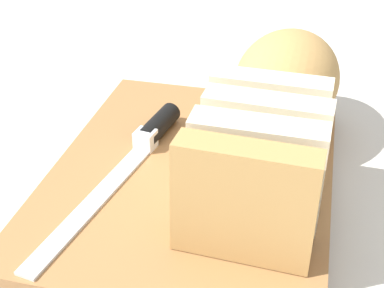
{
  "coord_description": "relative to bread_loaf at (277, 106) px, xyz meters",
  "views": [
    {
      "loc": [
        0.45,
        0.13,
        0.35
      ],
      "look_at": [
        0.0,
        0.0,
        0.05
      ],
      "focal_mm": 51.68,
      "sensor_mm": 36.0,
      "label": 1
    }
  ],
  "objects": [
    {
      "name": "bread_knife",
      "position": [
        0.04,
        -0.13,
        -0.04
      ],
      "size": [
        0.27,
        0.06,
        0.02
      ],
      "rotation": [
        0.0,
        0.0,
        -0.13
      ],
      "color": "silver",
      "rests_on": "cutting_board"
    },
    {
      "name": "crumb_near_loaf",
      "position": [
        0.02,
        -0.06,
        -0.05
      ],
      "size": [
        0.01,
        0.01,
        0.01
      ],
      "primitive_type": "sphere",
      "color": "#996633",
      "rests_on": "cutting_board"
    },
    {
      "name": "ground_plane",
      "position": [
        0.07,
        -0.07,
        -0.08
      ],
      "size": [
        3.0,
        3.0,
        0.0
      ],
      "primitive_type": "plane",
      "color": "beige"
    },
    {
      "name": "bread_loaf",
      "position": [
        0.0,
        0.0,
        0.0
      ],
      "size": [
        0.35,
        0.12,
        0.1
      ],
      "rotation": [
        0.0,
        0.0,
        -0.02
      ],
      "color": "tan",
      "rests_on": "cutting_board"
    },
    {
      "name": "cutting_board",
      "position": [
        0.07,
        -0.07,
        -0.06
      ],
      "size": [
        0.38,
        0.3,
        0.02
      ],
      "primitive_type": "cube",
      "rotation": [
        0.0,
        0.0,
        0.04
      ],
      "color": "#9E6B3D",
      "rests_on": "ground_plane"
    },
    {
      "name": "crumb_near_knife",
      "position": [
        0.06,
        -0.0,
        -0.05
      ],
      "size": [
        0.01,
        0.01,
        0.01
      ],
      "primitive_type": "sphere",
      "color": "#996633",
      "rests_on": "cutting_board"
    }
  ]
}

